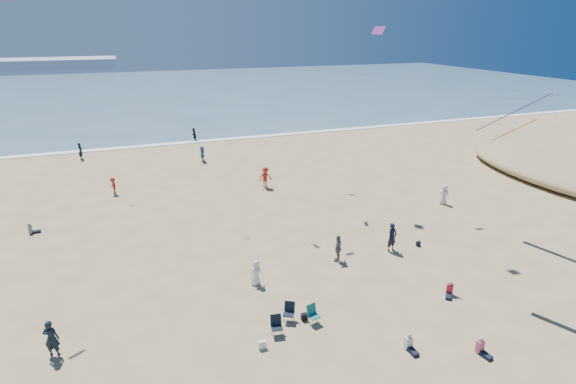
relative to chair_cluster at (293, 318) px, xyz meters
name	(u,v)px	position (x,y,z in m)	size (l,w,h in m)	color
ocean	(144,92)	(-1.55, 88.97, -0.47)	(220.00, 100.00, 0.06)	#476B84
surf_line	(170,144)	(-1.55, 38.97, -0.46)	(220.00, 1.20, 0.08)	white
standing_flyers	(258,216)	(1.79, 11.82, 0.35)	(32.76, 52.40, 1.95)	black
seated_group	(291,308)	(0.22, 0.95, -0.08)	(23.51, 21.56, 0.84)	silver
chair_cluster	(293,318)	(0.00, 0.00, 0.00)	(2.70, 1.55, 1.00)	black
white_tote	(262,345)	(-1.89, -0.97, -0.30)	(0.35, 0.20, 0.40)	white
black_backpack	(304,317)	(0.69, 0.30, -0.31)	(0.30, 0.22, 0.38)	black
navy_bag	(418,244)	(10.86, 5.13, -0.33)	(0.28, 0.18, 0.34)	black
kites_aloft	(380,5)	(7.53, 6.41, 14.34)	(42.50, 44.05, 25.81)	#EF5C77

